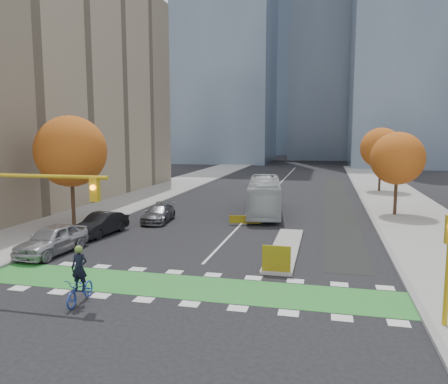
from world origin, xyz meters
The scene contains 22 objects.
ground centered at (0.00, 0.00, 0.00)m, with size 300.00×300.00×0.00m, color black.
sidewalk_west centered at (-13.50, 20.00, 0.07)m, with size 7.00×120.00×0.15m, color gray.
sidewalk_east centered at (13.50, 20.00, 0.07)m, with size 7.00×120.00×0.15m, color gray.
curb_west centered at (-10.00, 20.00, 0.07)m, with size 0.30×120.00×0.16m, color gray.
curb_east centered at (10.00, 20.00, 0.07)m, with size 0.30×120.00×0.16m, color gray.
bike_crossing centered at (0.00, 1.50, 0.01)m, with size 20.00×3.00×0.01m, color #2A822E.
centre_line centered at (0.00, 40.00, 0.01)m, with size 0.15×70.00×0.01m, color silver.
bike_lane_paint centered at (7.50, 30.00, 0.01)m, with size 2.50×50.00×0.01m, color black.
median_island centered at (4.00, 9.00, 0.08)m, with size 1.60×10.00×0.16m, color gray.
hazard_board centered at (4.00, 4.20, 0.80)m, with size 1.40×0.12×1.30m, color yellow.
building_west centered at (-24.00, 22.00, 12.50)m, with size 16.00×44.00×25.00m, color gray.
tower_nw centered at (-18.00, 90.00, 35.00)m, with size 22.00×22.00×70.00m, color #47566B.
tower_ne centered at (20.00, 85.00, 30.00)m, with size 18.00×24.00×60.00m, color #47566B.
tower_far centered at (-4.00, 140.00, 40.00)m, with size 26.00×26.00×80.00m, color #47566B.
tree_west centered at (-12.00, 12.00, 5.62)m, with size 5.20×5.20×8.22m.
tree_east_near centered at (12.00, 22.00, 4.86)m, with size 4.40×4.40×7.08m.
tree_east_far centered at (12.50, 38.00, 5.24)m, with size 4.80×4.80×7.65m.
cyclist centered at (-3.38, -1.28, 0.80)m, with size 0.85×2.13×2.41m.
bus centered at (1.09, 20.73, 1.57)m, with size 2.63×11.24×3.13m, color #B4BABC.
parked_car_a centered at (-9.00, 5.00, 0.84)m, with size 1.99×4.96×1.69m, color #A3A4A8.
parked_car_b centered at (-8.66, 10.00, 0.76)m, with size 1.60×4.59×1.51m, color black.
parked_car_c centered at (-6.50, 15.14, 0.67)m, with size 1.87×4.59×1.33m, color #535358.
Camera 1 is at (6.25, -16.62, 6.85)m, focal length 35.00 mm.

